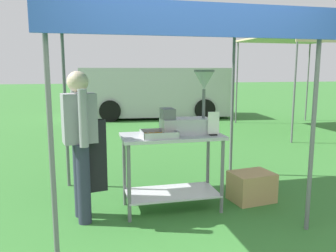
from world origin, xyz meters
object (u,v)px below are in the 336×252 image
object	(u,v)px
menu_sign	(213,125)
neighbour_tent	(306,40)
donut_cart	(172,157)
stall_canopy	(170,27)
supply_crate	(252,187)
vendor	(81,138)
donut_fryer	(189,113)
donut_tray	(159,135)
van_silver	(155,92)

from	to	relation	value
menu_sign	neighbour_tent	bearing A→B (deg)	46.97
menu_sign	donut_cart	bearing A→B (deg)	162.25
stall_canopy	supply_crate	bearing A→B (deg)	-4.16
supply_crate	vendor	bearing A→B (deg)	-177.81
donut_cart	donut_fryer	world-z (taller)	donut_fryer
donut_fryer	menu_sign	world-z (taller)	donut_fryer
donut_fryer	vendor	distance (m)	1.24
vendor	stall_canopy	bearing A→B (deg)	8.62
stall_canopy	menu_sign	world-z (taller)	stall_canopy
donut_fryer	menu_sign	size ratio (longest dim) A/B	2.74
stall_canopy	donut_cart	distance (m)	1.46
donut_tray	vendor	world-z (taller)	vendor
stall_canopy	donut_cart	world-z (taller)	stall_canopy
stall_canopy	donut_fryer	distance (m)	0.98
donut_fryer	supply_crate	distance (m)	1.26
donut_tray	neighbour_tent	distance (m)	6.88
donut_fryer	donut_tray	bearing A→B (deg)	-161.94
supply_crate	van_silver	world-z (taller)	van_silver
stall_canopy	neighbour_tent	xyz separation A→B (m)	(4.75, 4.37, 0.33)
donut_cart	donut_tray	distance (m)	0.35
stall_canopy	donut_tray	distance (m)	1.20
donut_tray	supply_crate	bearing A→B (deg)	5.58
donut_cart	neighbour_tent	distance (m)	6.76
stall_canopy	donut_tray	bearing A→B (deg)	-131.77
menu_sign	neighbour_tent	xyz separation A→B (m)	(4.30, 4.61, 1.41)
donut_tray	menu_sign	size ratio (longest dim) A/B	1.47
donut_tray	supply_crate	size ratio (longest dim) A/B	0.70
menu_sign	van_silver	xyz separation A→B (m)	(0.90, 8.12, -0.13)
stall_canopy	donut_cart	size ratio (longest dim) A/B	2.30
stall_canopy	vendor	bearing A→B (deg)	-171.38
stall_canopy	supply_crate	world-z (taller)	stall_canopy
donut_tray	menu_sign	distance (m)	0.63
donut_tray	supply_crate	world-z (taller)	donut_tray
donut_cart	donut_fryer	bearing A→B (deg)	8.15
donut_cart	neighbour_tent	xyz separation A→B (m)	(4.75, 4.47, 1.79)
van_silver	menu_sign	bearing A→B (deg)	-96.29
donut_cart	van_silver	size ratio (longest dim) A/B	0.23
donut_fryer	vendor	world-z (taller)	donut_fryer
vendor	neighbour_tent	bearing A→B (deg)	38.14
menu_sign	donut_tray	bearing A→B (deg)	175.48
donut_fryer	supply_crate	size ratio (longest dim) A/B	1.31
donut_fryer	neighbour_tent	distance (m)	6.48
stall_canopy	donut_cart	bearing A→B (deg)	-90.00
menu_sign	vendor	xyz separation A→B (m)	(-1.45, 0.09, -0.10)
donut_cart	supply_crate	world-z (taller)	donut_cart
donut_cart	stall_canopy	bearing A→B (deg)	90.00
donut_tray	vendor	bearing A→B (deg)	177.30
stall_canopy	neighbour_tent	world-z (taller)	neighbour_tent
menu_sign	van_silver	bearing A→B (deg)	83.71
supply_crate	neighbour_tent	distance (m)	6.21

